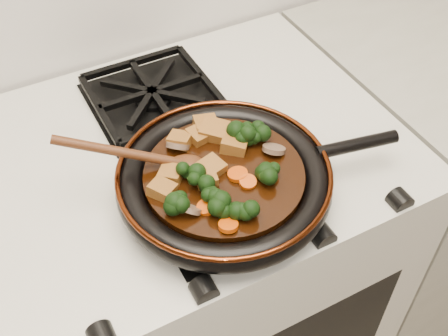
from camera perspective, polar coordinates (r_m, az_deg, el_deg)
name	(u,v)px	position (r m, az deg, el deg)	size (l,w,h in m)	color
stove	(194,283)	(1.35, -3.06, -11.61)	(0.76, 0.60, 0.90)	beige
burner_grate_front	(221,194)	(0.90, -0.32, -2.67)	(0.23, 0.23, 0.03)	black
burner_grate_back	(153,96)	(1.08, -7.27, 7.31)	(0.23, 0.23, 0.03)	black
skillet	(225,179)	(0.88, 0.13, -1.14)	(0.46, 0.34, 0.05)	black
braising_sauce	(224,177)	(0.87, 0.00, -0.95)	(0.25, 0.25, 0.02)	black
tofu_cube_0	(171,174)	(0.86, -5.39, -0.63)	(0.03, 0.03, 0.02)	brown
tofu_cube_1	(211,168)	(0.86, -1.31, 0.00)	(0.04, 0.04, 0.02)	brown
tofu_cube_2	(162,190)	(0.84, -6.30, -2.21)	(0.04, 0.03, 0.02)	brown
tofu_cube_3	(235,144)	(0.90, 1.10, 2.47)	(0.04, 0.04, 0.02)	brown
tofu_cube_4	(180,140)	(0.91, -4.48, 2.83)	(0.04, 0.03, 0.02)	brown
tofu_cube_5	(206,178)	(0.85, -1.87, -0.99)	(0.04, 0.03, 0.02)	brown
tofu_cube_6	(214,131)	(0.92, -1.01, 3.74)	(0.04, 0.04, 0.02)	brown
tofu_cube_7	(206,126)	(0.93, -1.85, 4.31)	(0.04, 0.04, 0.02)	brown
tofu_cube_8	(199,135)	(0.92, -2.51, 3.35)	(0.03, 0.03, 0.02)	brown
broccoli_floret_0	(255,138)	(0.91, 3.13, 3.06)	(0.06, 0.06, 0.05)	black
broccoli_floret_1	(219,207)	(0.81, -0.53, -3.94)	(0.06, 0.06, 0.05)	black
broccoli_floret_2	(247,135)	(0.91, 2.36, 3.32)	(0.06, 0.06, 0.06)	black
broccoli_floret_3	(271,174)	(0.85, 4.85, -0.63)	(0.06, 0.06, 0.05)	black
broccoli_floret_4	(247,213)	(0.80, 2.36, -4.57)	(0.06, 0.06, 0.05)	black
broccoli_floret_5	(192,178)	(0.85, -3.31, -0.99)	(0.06, 0.06, 0.05)	black
broccoli_floret_6	(176,205)	(0.82, -4.86, -3.72)	(0.06, 0.06, 0.05)	black
broccoli_floret_7	(208,191)	(0.83, -1.68, -2.35)	(0.05, 0.05, 0.05)	black
carrot_coin_0	(228,225)	(0.79, 0.44, -5.85)	(0.03, 0.03, 0.01)	#C84105
carrot_coin_1	(238,174)	(0.86, 1.40, -0.64)	(0.03, 0.03, 0.01)	#C84105
carrot_coin_2	(248,182)	(0.85, 2.44, -1.43)	(0.03, 0.03, 0.01)	#C84105
carrot_coin_3	(206,207)	(0.82, -1.82, -3.99)	(0.03, 0.03, 0.01)	#C84105
mushroom_slice_0	(274,149)	(0.90, 5.08, 1.92)	(0.04, 0.04, 0.01)	brown
mushroom_slice_1	(178,146)	(0.90, -4.72, 2.29)	(0.04, 0.04, 0.01)	brown
mushroom_slice_2	(190,209)	(0.81, -3.49, -4.14)	(0.04, 0.04, 0.01)	brown
wooden_spoon	(152,158)	(0.87, -7.35, 1.04)	(0.13, 0.08, 0.20)	#4C2510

